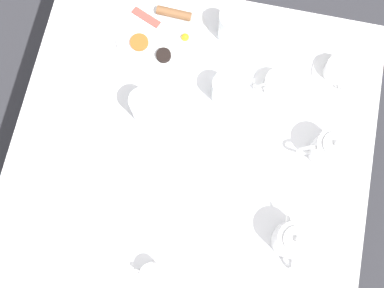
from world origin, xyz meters
TOP-DOWN VIEW (x-y plane):
  - ground_plane at (0.00, 0.00)m, footprint 8.00×8.00m
  - table at (0.00, 0.00)m, footprint 1.09×1.04m
  - breakfast_plate at (0.17, -0.34)m, footprint 0.30×0.30m
  - teapot_near at (-0.33, 0.22)m, footprint 0.10×0.19m
  - teapot_far at (-0.40, -0.06)m, footprint 0.19×0.10m
  - teacup_with_saucer_left at (-0.40, -0.32)m, footprint 0.15×0.15m
  - teacup_with_saucer_right at (-0.22, -0.24)m, footprint 0.15×0.15m
  - water_glass_tall at (0.16, -0.07)m, footprint 0.08×0.08m
  - water_glass_short at (-0.07, -0.18)m, footprint 0.08×0.08m
  - wine_glass_spare at (-0.04, -0.39)m, footprint 0.08×0.08m
  - creamer_jug at (0.04, 0.39)m, footprint 0.08×0.06m
  - napkin_folded at (0.43, -0.36)m, footprint 0.09×0.13m
  - fork_by_plate at (0.21, 0.19)m, footprint 0.14×0.13m
  - knife_by_plate at (-0.14, 0.05)m, footprint 0.18×0.16m

SIDE VIEW (x-z plane):
  - ground_plane at x=0.00m, z-range 0.00..0.00m
  - table at x=0.00m, z-range 0.29..1.00m
  - fork_by_plate at x=0.21m, z-range 0.71..0.72m
  - knife_by_plate at x=-0.14m, z-range 0.71..0.72m
  - napkin_folded at x=0.43m, z-range 0.71..0.72m
  - breakfast_plate at x=0.17m, z-range 0.70..0.74m
  - teacup_with_saucer_left at x=-0.40m, z-range 0.71..0.77m
  - teacup_with_saucer_right at x=-0.22m, z-range 0.71..0.77m
  - creamer_jug at x=0.04m, z-range 0.71..0.77m
  - water_glass_short at x=-0.07m, z-range 0.71..0.81m
  - teapot_near at x=-0.33m, z-range 0.70..0.84m
  - teapot_far at x=-0.40m, z-range 0.70..0.84m
  - water_glass_tall at x=0.16m, z-range 0.71..0.83m
  - wine_glass_spare at x=-0.04m, z-range 0.71..0.83m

